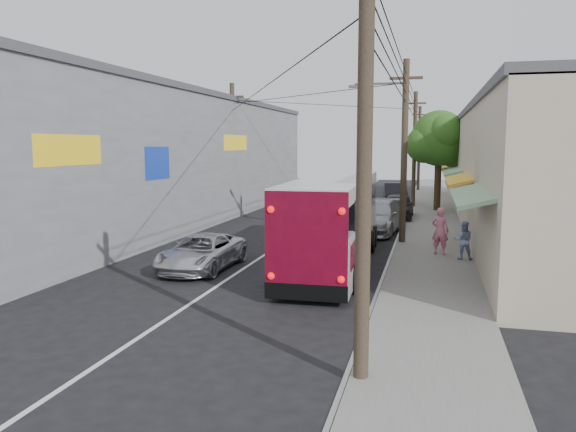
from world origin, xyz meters
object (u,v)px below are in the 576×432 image
object	(u,v)px
parked_suv	(377,217)
parked_car_mid	(397,207)
jeepney	(202,252)
pedestrian_far	(463,240)
parked_car_far	(395,193)
pedestrian_near	(440,231)
coach_bus	(335,220)

from	to	relation	value
parked_suv	parked_car_mid	bearing A→B (deg)	89.81
jeepney	pedestrian_far	distance (m)	9.66
jeepney	parked_car_mid	distance (m)	16.51
jeepney	parked_suv	distance (m)	11.24
parked_car_mid	parked_car_far	distance (m)	9.12
jeepney	pedestrian_near	bearing A→B (deg)	28.80
pedestrian_near	parked_car_far	bearing A→B (deg)	-63.56
parked_suv	pedestrian_near	distance (m)	6.43
parked_car_mid	jeepney	bearing A→B (deg)	-110.97
coach_bus	parked_suv	size ratio (longest dim) A/B	2.06
coach_bus	parked_car_far	bearing A→B (deg)	86.28
jeepney	coach_bus	bearing A→B (deg)	25.03
pedestrian_far	parked_car_mid	bearing A→B (deg)	-77.25
parked_car_far	pedestrian_near	size ratio (longest dim) A/B	2.49
jeepney	pedestrian_near	world-z (taller)	pedestrian_near
parked_car_far	pedestrian_near	distance (m)	20.46
jeepney	pedestrian_far	xyz separation A→B (m)	(9.00, 3.49, 0.23)
parked_car_mid	pedestrian_near	distance (m)	11.38
parked_car_mid	pedestrian_near	world-z (taller)	pedestrian_near
coach_bus	parked_car_mid	size ratio (longest dim) A/B	2.51
coach_bus	pedestrian_far	bearing A→B (deg)	16.91
parked_car_far	jeepney	bearing A→B (deg)	-108.34
pedestrian_near	pedestrian_far	distance (m)	1.16
coach_bus	parked_suv	xyz separation A→B (m)	(0.80, 8.02, -0.87)
coach_bus	pedestrian_near	world-z (taller)	coach_bus
parked_suv	pedestrian_far	world-z (taller)	parked_suv
parked_car_mid	parked_car_far	size ratio (longest dim) A/B	0.96
parked_car_far	pedestrian_near	xyz separation A→B (m)	(2.97, -20.24, 0.29)
coach_bus	parked_car_far	world-z (taller)	coach_bus
parked_car_far	pedestrian_near	world-z (taller)	pedestrian_near
coach_bus	pedestrian_near	size ratio (longest dim) A/B	6.01
pedestrian_near	pedestrian_far	xyz separation A→B (m)	(0.83, -0.78, -0.20)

